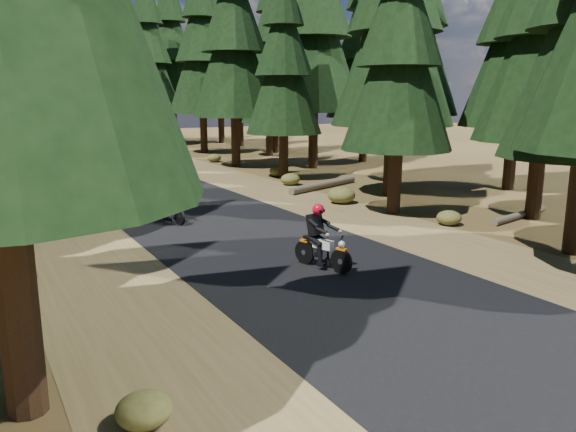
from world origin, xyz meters
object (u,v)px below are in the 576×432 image
(log_near, at_px, (324,185))
(rider_lead, at_px, (323,248))
(log_far, at_px, (520,215))
(rider_follow, at_px, (172,208))

(log_near, xyz_separation_m, rider_lead, (-6.73, -10.10, 0.37))
(log_far, relative_size, rider_follow, 2.03)
(rider_lead, bearing_deg, log_near, -140.30)
(log_near, distance_m, log_far, 8.98)
(log_near, relative_size, rider_lead, 2.55)
(rider_lead, height_order, rider_follow, rider_lead)
(log_far, relative_size, rider_lead, 1.87)
(log_near, height_order, rider_lead, rider_lead)
(rider_follow, bearing_deg, log_far, 143.77)
(log_near, bearing_deg, rider_follow, -178.63)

